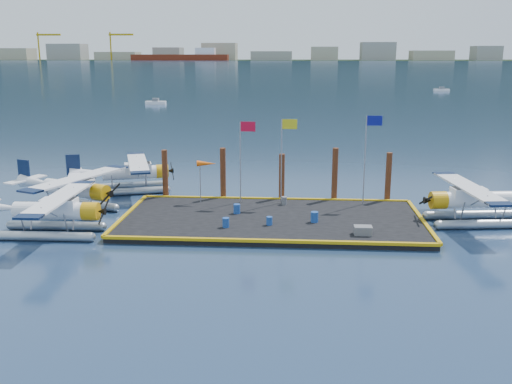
% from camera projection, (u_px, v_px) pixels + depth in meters
% --- Properties ---
extents(ground, '(4000.00, 4000.00, 0.00)m').
position_uv_depth(ground, '(272.00, 223.00, 38.60)').
color(ground, '#172A45').
rests_on(ground, ground).
extents(dock, '(20.00, 10.00, 0.40)m').
position_uv_depth(dock, '(272.00, 220.00, 38.55)').
color(dock, black).
rests_on(dock, ground).
extents(dock_bumpers, '(20.25, 10.25, 0.18)m').
position_uv_depth(dock_bumpers, '(272.00, 216.00, 38.48)').
color(dock_bumpers, '#BF940B').
rests_on(dock_bumpers, dock).
extents(far_backdrop, '(3050.00, 2050.00, 810.00)m').
position_uv_depth(far_backdrop, '(377.00, 54.00, 1703.63)').
color(far_backdrop, black).
rests_on(far_backdrop, ground).
extents(seaplane_a, '(8.48, 9.33, 3.33)m').
position_uv_depth(seaplane_a, '(54.00, 213.00, 35.62)').
color(seaplane_a, '#969DA4').
rests_on(seaplane_a, ground).
extents(seaplane_b, '(8.94, 9.45, 3.42)m').
position_uv_depth(seaplane_b, '(74.00, 191.00, 41.08)').
color(seaplane_b, '#969DA4').
rests_on(seaplane_b, ground).
extents(seaplane_c, '(8.69, 9.29, 3.32)m').
position_uv_depth(seaplane_c, '(134.00, 175.00, 46.97)').
color(seaplane_c, '#969DA4').
rests_on(seaplane_c, ground).
extents(seaplane_d, '(8.84, 9.75, 3.45)m').
position_uv_depth(seaplane_d, '(474.00, 202.00, 38.05)').
color(seaplane_d, '#969DA4').
rests_on(seaplane_d, ground).
extents(drum_0, '(0.46, 0.46, 0.65)m').
position_uv_depth(drum_0, '(237.00, 209.00, 39.37)').
color(drum_0, '#1B4496').
rests_on(drum_0, dock).
extents(drum_1, '(0.39, 0.39, 0.55)m').
position_uv_depth(drum_1, '(269.00, 221.00, 36.72)').
color(drum_1, '#1B4496').
rests_on(drum_1, dock).
extents(drum_2, '(0.49, 0.49, 0.69)m').
position_uv_depth(drum_2, '(314.00, 217.00, 37.33)').
color(drum_2, '#1B4496').
rests_on(drum_2, dock).
extents(drum_3, '(0.44, 0.44, 0.61)m').
position_uv_depth(drum_3, '(226.00, 223.00, 36.24)').
color(drum_3, '#1B4496').
rests_on(drum_3, dock).
extents(drum_5, '(0.41, 0.41, 0.58)m').
position_uv_depth(drum_5, '(284.00, 201.00, 41.70)').
color(drum_5, slate).
rests_on(drum_5, dock).
extents(crate, '(1.08, 0.72, 0.54)m').
position_uv_depth(crate, '(363.00, 230.00, 34.75)').
color(crate, slate).
rests_on(crate, dock).
extents(flagpole_red, '(1.14, 0.08, 6.00)m').
position_uv_depth(flagpole_red, '(243.00, 149.00, 41.40)').
color(flagpole_red, '#929199').
rests_on(flagpole_red, dock).
extents(flagpole_yellow, '(1.14, 0.08, 6.20)m').
position_uv_depth(flagpole_yellow, '(284.00, 148.00, 41.16)').
color(flagpole_yellow, '#929199').
rests_on(flagpole_yellow, dock).
extents(flagpole_blue, '(1.14, 0.08, 6.50)m').
position_uv_depth(flagpole_blue, '(368.00, 147.00, 40.71)').
color(flagpole_blue, '#929199').
rests_on(flagpole_blue, dock).
extents(windsock, '(1.40, 0.44, 3.12)m').
position_uv_depth(windsock, '(206.00, 165.00, 41.86)').
color(windsock, '#929199').
rests_on(windsock, dock).
extents(piling_0, '(0.44, 0.44, 4.00)m').
position_uv_depth(piling_0, '(165.00, 176.00, 43.94)').
color(piling_0, '#3F2312').
rests_on(piling_0, ground).
extents(piling_1, '(0.44, 0.44, 4.20)m').
position_uv_depth(piling_1, '(223.00, 175.00, 43.61)').
color(piling_1, '#3F2312').
rests_on(piling_1, ground).
extents(piling_2, '(0.44, 0.44, 3.80)m').
position_uv_depth(piling_2, '(282.00, 179.00, 43.35)').
color(piling_2, '#3F2312').
rests_on(piling_2, ground).
extents(piling_3, '(0.44, 0.44, 4.30)m').
position_uv_depth(piling_3, '(335.00, 176.00, 43.02)').
color(piling_3, '#3F2312').
rests_on(piling_3, ground).
extents(piling_4, '(0.44, 0.44, 4.00)m').
position_uv_depth(piling_4, '(388.00, 179.00, 42.78)').
color(piling_4, '#3F2312').
rests_on(piling_4, ground).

